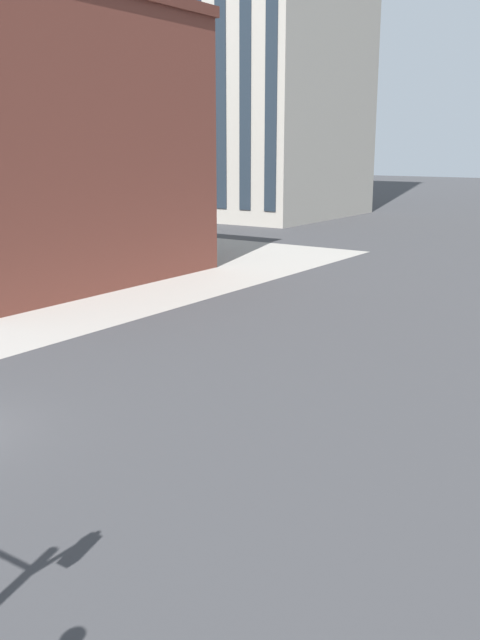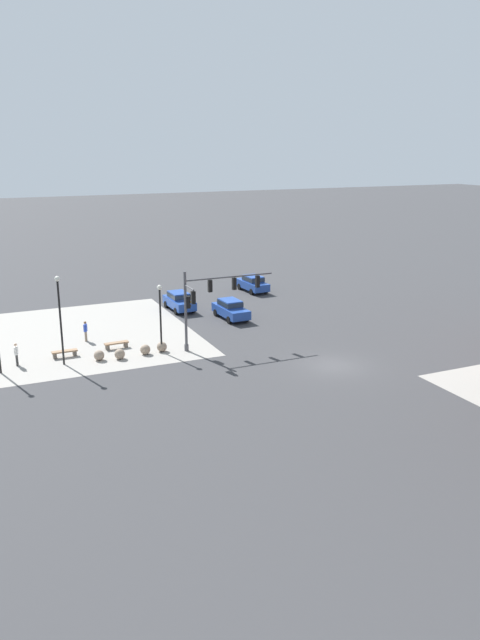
% 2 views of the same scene
% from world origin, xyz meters
% --- Properties ---
extents(ground_plane, '(320.00, 320.00, 0.00)m').
position_xyz_m(ground_plane, '(0.00, 0.00, 0.00)').
color(ground_plane, '#38383A').
extents(sidewalk_corner_slab, '(20.00, 19.00, 0.02)m').
position_xyz_m(sidewalk_corner_slab, '(16.00, -14.50, 0.00)').
color(sidewalk_corner_slab, gray).
rests_on(sidewalk_corner_slab, ground).
extents(traffic_signal_main, '(7.13, 2.09, 5.98)m').
position_xyz_m(traffic_signal_main, '(6.58, -7.02, 3.91)').
color(traffic_signal_main, '#4C4C51').
rests_on(traffic_signal_main, ground).
extents(bollard_sphere_curb_a, '(0.74, 0.74, 0.74)m').
position_xyz_m(bollard_sphere_curb_a, '(9.93, -7.79, 0.37)').
color(bollard_sphere_curb_a, gray).
rests_on(bollard_sphere_curb_a, ground).
extents(bollard_sphere_curb_b, '(0.74, 0.74, 0.74)m').
position_xyz_m(bollard_sphere_curb_b, '(11.23, -7.66, 0.37)').
color(bollard_sphere_curb_b, gray).
rests_on(bollard_sphere_curb_b, ground).
extents(bollard_sphere_curb_c, '(0.74, 0.74, 0.74)m').
position_xyz_m(bollard_sphere_curb_c, '(13.17, -7.41, 0.37)').
color(bollard_sphere_curb_c, gray).
rests_on(bollard_sphere_curb_c, ground).
extents(bollard_sphere_curb_d, '(0.74, 0.74, 0.74)m').
position_xyz_m(bollard_sphere_curb_d, '(14.57, -7.74, 0.37)').
color(bollard_sphere_curb_d, gray).
rests_on(bollard_sphere_curb_d, ground).
extents(bench_near_signal, '(1.82, 0.56, 0.49)m').
position_xyz_m(bench_near_signal, '(12.83, -9.86, 0.33)').
color(bench_near_signal, '#8E6B4C').
rests_on(bench_near_signal, ground).
extents(bench_mid_block, '(1.81, 0.50, 0.49)m').
position_xyz_m(bench_mid_block, '(16.69, -9.45, 0.33)').
color(bench_mid_block, '#8E6B4C').
rests_on(bench_mid_block, ground).
extents(pedestrian_near_bench, '(0.34, 0.49, 1.61)m').
position_xyz_m(pedestrian_near_bench, '(14.57, -12.63, 0.91)').
color(pedestrian_near_bench, gray).
rests_on(pedestrian_near_bench, ground).
extents(pedestrian_at_curb, '(0.28, 0.53, 1.63)m').
position_xyz_m(pedestrian_at_curb, '(19.98, -8.94, 0.93)').
color(pedestrian_at_curb, '#333333').
rests_on(pedestrian_at_curb, ground).
extents(street_lamp_corner_near, '(0.36, 0.36, 5.08)m').
position_xyz_m(street_lamp_corner_near, '(10.00, -7.63, 3.21)').
color(street_lamp_corner_near, black).
rests_on(street_lamp_corner_near, ground).
extents(street_lamp_mid_sidewalk, '(0.36, 0.36, 6.27)m').
position_xyz_m(street_lamp_mid_sidewalk, '(16.99, -7.89, 3.85)').
color(street_lamp_mid_sidewalk, black).
rests_on(street_lamp_mid_sidewalk, ground).
extents(car_main_northbound_far, '(1.98, 4.45, 1.68)m').
position_xyz_m(car_main_northbound_far, '(4.87, -18.72, 0.92)').
color(car_main_northbound_far, '#23479E').
rests_on(car_main_northbound_far, ground).
extents(car_main_southbound_near, '(2.03, 4.47, 1.68)m').
position_xyz_m(car_main_southbound_near, '(1.70, -14.06, 0.92)').
color(car_main_southbound_near, '#23479E').
rests_on(car_main_southbound_near, ground).
extents(car_main_southbound_far, '(2.07, 4.49, 1.68)m').
position_xyz_m(car_main_southbound_far, '(-4.56, -22.77, 0.92)').
color(car_main_southbound_far, '#23479E').
rests_on(car_main_southbound_far, ground).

